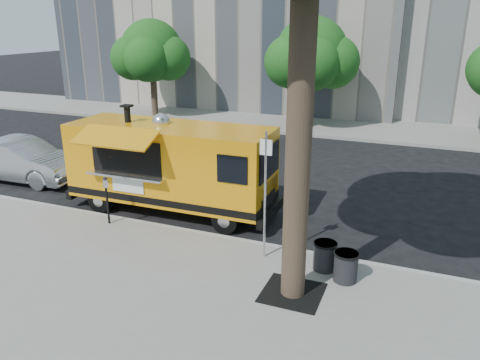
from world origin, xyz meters
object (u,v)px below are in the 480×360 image
(sign_post, at_px, (265,189))
(food_truck, at_px, (170,165))
(far_tree_a, at_px, (152,51))
(parking_meter, at_px, (107,195))
(trash_bin_right, at_px, (346,266))
(trash_bin_left, at_px, (325,255))
(far_tree_b, at_px, (312,53))
(sedan, at_px, (21,160))

(sign_post, bearing_deg, food_truck, 151.92)
(sign_post, bearing_deg, far_tree_a, 129.83)
(parking_meter, bearing_deg, trash_bin_right, -4.92)
(far_tree_a, distance_m, parking_meter, 15.59)
(trash_bin_left, relative_size, trash_bin_right, 0.99)
(far_tree_b, distance_m, parking_meter, 14.48)
(trash_bin_right, bearing_deg, parking_meter, 175.08)
(food_truck, distance_m, sedan, 6.40)
(far_tree_a, distance_m, sign_post, 18.14)
(parking_meter, bearing_deg, sedan, 157.55)
(far_tree_a, distance_m, trash_bin_left, 19.30)
(far_tree_a, height_order, trash_bin_right, far_tree_a)
(food_truck, distance_m, trash_bin_right, 6.05)
(parking_meter, height_order, trash_bin_left, parking_meter)
(trash_bin_left, bearing_deg, parking_meter, 177.61)
(food_truck, height_order, trash_bin_left, food_truck)
(parking_meter, xyz_separation_m, trash_bin_right, (6.50, -0.56, -0.48))
(parking_meter, relative_size, trash_bin_right, 2.04)
(parking_meter, distance_m, sedan, 5.81)
(far_tree_a, relative_size, far_tree_b, 0.97)
(far_tree_b, bearing_deg, food_truck, -94.77)
(sedan, distance_m, trash_bin_left, 11.62)
(sign_post, relative_size, trash_bin_left, 4.64)
(far_tree_b, relative_size, food_truck, 0.87)
(far_tree_a, relative_size, trash_bin_left, 8.28)
(parking_meter, xyz_separation_m, trash_bin_left, (5.98, -0.25, -0.49))
(far_tree_b, xyz_separation_m, trash_bin_right, (4.50, -14.61, -3.33))
(far_tree_a, xyz_separation_m, far_tree_b, (9.00, 0.40, 0.06))
(far_tree_a, height_order, parking_meter, far_tree_a)
(far_tree_b, height_order, food_truck, far_tree_b)
(food_truck, bearing_deg, parking_meter, -120.51)
(far_tree_b, relative_size, sign_post, 1.83)
(sign_post, height_order, parking_meter, sign_post)
(food_truck, xyz_separation_m, sedan, (-6.34, 0.51, -0.70))
(far_tree_a, bearing_deg, sedan, -81.87)
(sedan, bearing_deg, food_truck, -96.89)
(trash_bin_right, bearing_deg, far_tree_a, 133.53)
(sedan, height_order, trash_bin_right, sedan)
(food_truck, distance_m, trash_bin_left, 5.46)
(far_tree_a, xyz_separation_m, sedan, (1.63, -11.43, -3.03))
(far_tree_b, bearing_deg, sedan, -121.91)
(far_tree_a, bearing_deg, food_truck, -56.28)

